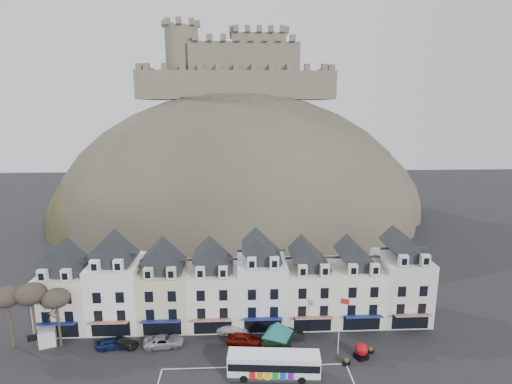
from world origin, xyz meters
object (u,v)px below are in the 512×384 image
(bus, at_px, (274,364))
(car_black, at_px, (123,344))
(car_silver, at_px, (164,341))
(bus_shelter, at_px, (278,329))
(car_maroon, at_px, (244,339))
(car_charcoal, at_px, (289,334))
(white_van, at_px, (48,332))
(car_navy, at_px, (113,343))
(car_white, at_px, (233,330))
(flagpole, at_px, (340,321))
(red_buoy, at_px, (361,351))

(bus, xyz_separation_m, car_black, (-18.87, 6.36, -1.01))
(bus, height_order, car_black, bus)
(bus, bearing_deg, car_silver, 159.28)
(bus_shelter, xyz_separation_m, car_maroon, (-4.20, 1.59, -2.41))
(bus, bearing_deg, car_charcoal, 75.02)
(white_van, bearing_deg, bus_shelter, -27.99)
(car_black, xyz_separation_m, car_silver, (5.20, 0.18, 0.08))
(car_navy, relative_size, car_white, 0.86)
(bus, relative_size, car_navy, 2.62)
(car_black, xyz_separation_m, car_white, (14.09, 2.44, 0.06))
(car_white, height_order, car_maroon, car_maroon)
(car_maroon, bearing_deg, bus_shelter, -97.83)
(flagpole, height_order, car_black, flagpole)
(car_black, distance_m, car_silver, 5.20)
(bus, height_order, car_maroon, bus)
(bus_shelter, bearing_deg, car_maroon, -176.50)
(flagpole, height_order, car_silver, flagpole)
(bus, distance_m, bus_shelter, 5.11)
(white_van, relative_size, car_navy, 1.23)
(car_black, distance_m, car_maroon, 15.60)
(red_buoy, distance_m, car_white, 16.92)
(bus, relative_size, car_silver, 2.13)
(bus_shelter, distance_m, white_van, 30.57)
(bus_shelter, relative_size, white_van, 1.18)
(white_van, height_order, car_maroon, white_van)
(bus, bearing_deg, flagpole, 29.53)
(white_van, xyz_separation_m, car_white, (24.51, -0.06, -0.36))
(white_van, xyz_separation_m, car_maroon, (26.02, -2.50, -0.27))
(bus, height_order, car_navy, bus)
(red_buoy, distance_m, flagpole, 4.39)
(car_navy, bearing_deg, bus, -114.51)
(bus_shelter, bearing_deg, car_charcoal, 81.01)
(white_van, relative_size, car_silver, 1.00)
(car_charcoal, bearing_deg, bus, 160.11)
(white_van, xyz_separation_m, car_black, (10.42, -2.50, -0.43))
(white_van, bearing_deg, car_black, -33.78)
(red_buoy, xyz_separation_m, car_white, (-15.86, 5.89, -0.35))
(bus, relative_size, flagpole, 1.36)
(red_buoy, relative_size, car_maroon, 0.44)
(red_buoy, distance_m, white_van, 40.80)
(white_van, bearing_deg, car_white, -20.41)
(red_buoy, distance_m, car_navy, 31.34)
(car_maroon, bearing_deg, car_silver, 101.92)
(car_navy, bearing_deg, car_black, -96.92)
(bus, xyz_separation_m, red_buoy, (11.07, 2.92, -0.60))
(car_black, bearing_deg, bus, -98.57)
(white_van, height_order, car_charcoal, white_van)
(car_maroon, bearing_deg, red_buoy, -90.62)
(red_buoy, bearing_deg, car_black, 173.43)
(car_silver, bearing_deg, flagpole, -104.61)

